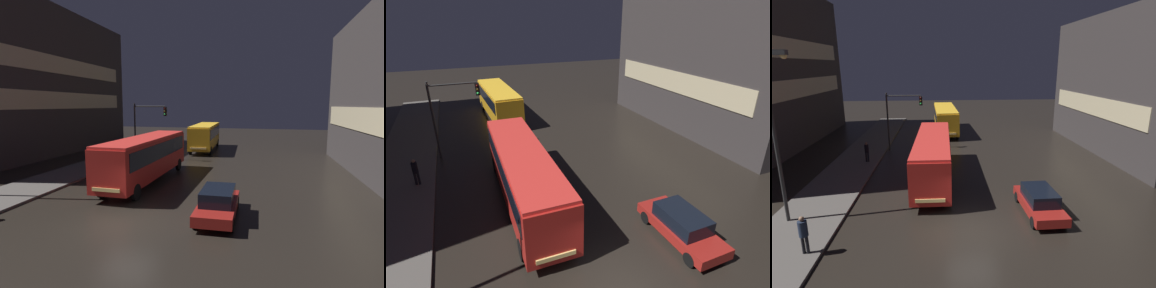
{
  "view_description": "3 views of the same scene",
  "coord_description": "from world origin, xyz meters",
  "views": [
    {
      "loc": [
        6.14,
        -12.42,
        5.57
      ],
      "look_at": [
        0.42,
        11.33,
        2.4
      ],
      "focal_mm": 28.0,
      "sensor_mm": 36.0,
      "label": 1
    },
    {
      "loc": [
        -4.95,
        -6.94,
        9.91
      ],
      "look_at": [
        2.57,
        11.14,
        1.48
      ],
      "focal_mm": 28.0,
      "sensor_mm": 36.0,
      "label": 2
    },
    {
      "loc": [
        -1.51,
        -13.51,
        8.3
      ],
      "look_at": [
        0.13,
        7.37,
        2.77
      ],
      "focal_mm": 28.0,
      "sensor_mm": 36.0,
      "label": 3
    }
  ],
  "objects": [
    {
      "name": "bus_far",
      "position": [
        -0.94,
        23.94,
        1.98
      ],
      "size": [
        2.98,
        10.5,
        3.2
      ],
      "rotation": [
        0.0,
        0.0,
        3.19
      ],
      "color": "orange",
      "rests_on": "ground"
    },
    {
      "name": "pedestrian_mid",
      "position": [
        -7.97,
        11.93,
        1.17
      ],
      "size": [
        0.47,
        0.47,
        1.75
      ],
      "rotation": [
        0.0,
        0.0,
        2.11
      ],
      "color": "black",
      "rests_on": "sidewalk_left"
    },
    {
      "name": "car_taxi",
      "position": [
        4.03,
        1.85,
        0.76
      ],
      "size": [
        1.92,
        4.6,
        1.49
      ],
      "rotation": [
        0.0,
        0.0,
        3.16
      ],
      "color": "maroon",
      "rests_on": "ground"
    },
    {
      "name": "bus_near",
      "position": [
        -2.12,
        7.7,
        2.02
      ],
      "size": [
        2.6,
        11.53,
        3.28
      ],
      "rotation": [
        0.0,
        0.0,
        3.13
      ],
      "color": "#AD1E19",
      "rests_on": "ground"
    },
    {
      "name": "sidewalk_left",
      "position": [
        -9.0,
        10.0,
        0.07
      ],
      "size": [
        4.0,
        48.0,
        0.15
      ],
      "color": "#56514C",
      "rests_on": "ground"
    },
    {
      "name": "building_right_block",
      "position": [
        18.2,
        14.42,
        6.43
      ],
      "size": [
        10.07,
        19.41,
        12.87
      ],
      "color": "#383333",
      "rests_on": "ground"
    },
    {
      "name": "traffic_light_main",
      "position": [
        -5.45,
        15.91,
        3.93
      ],
      "size": [
        3.5,
        0.35,
        5.75
      ],
      "color": "#2D2D2D",
      "rests_on": "ground"
    }
  ]
}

